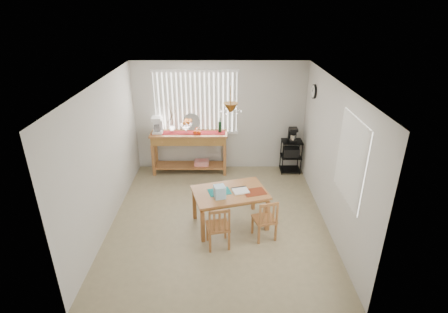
{
  "coord_description": "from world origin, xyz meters",
  "views": [
    {
      "loc": [
        0.09,
        -5.6,
        3.85
      ],
      "look_at": [
        0.1,
        0.55,
        1.05
      ],
      "focal_mm": 28.0,
      "sensor_mm": 36.0,
      "label": 1
    }
  ],
  "objects_px": {
    "chair_left": "(218,227)",
    "chair_right": "(265,220)",
    "sideboard": "(190,143)",
    "dining_table": "(230,195)",
    "cart_items": "(293,135)",
    "wire_cart": "(291,153)"
  },
  "relations": [
    {
      "from": "cart_items",
      "to": "chair_right",
      "type": "xyz_separation_m",
      "value": [
        -0.89,
        -2.6,
        -0.57
      ]
    },
    {
      "from": "wire_cart",
      "to": "dining_table",
      "type": "bearing_deg",
      "value": -124.55
    },
    {
      "from": "wire_cart",
      "to": "dining_table",
      "type": "xyz_separation_m",
      "value": [
        -1.49,
        -2.17,
        0.13
      ]
    },
    {
      "from": "dining_table",
      "to": "chair_right",
      "type": "distance_m",
      "value": 0.77
    },
    {
      "from": "wire_cart",
      "to": "cart_items",
      "type": "height_order",
      "value": "cart_items"
    },
    {
      "from": "wire_cart",
      "to": "dining_table",
      "type": "distance_m",
      "value": 2.64
    },
    {
      "from": "dining_table",
      "to": "chair_left",
      "type": "xyz_separation_m",
      "value": [
        -0.2,
        -0.65,
        -0.22
      ]
    },
    {
      "from": "chair_left",
      "to": "chair_right",
      "type": "xyz_separation_m",
      "value": [
        0.8,
        0.22,
        -0.01
      ]
    },
    {
      "from": "dining_table",
      "to": "sideboard",
      "type": "bearing_deg",
      "value": 112.83
    },
    {
      "from": "cart_items",
      "to": "chair_right",
      "type": "distance_m",
      "value": 2.81
    },
    {
      "from": "chair_left",
      "to": "chair_right",
      "type": "relative_size",
      "value": 1.03
    },
    {
      "from": "sideboard",
      "to": "dining_table",
      "type": "xyz_separation_m",
      "value": [
        0.91,
        -2.16,
        -0.14
      ]
    },
    {
      "from": "sideboard",
      "to": "dining_table",
      "type": "distance_m",
      "value": 2.35
    },
    {
      "from": "chair_right",
      "to": "chair_left",
      "type": "bearing_deg",
      "value": -164.37
    },
    {
      "from": "chair_left",
      "to": "sideboard",
      "type": "bearing_deg",
      "value": 104.1
    },
    {
      "from": "sideboard",
      "to": "chair_left",
      "type": "relative_size",
      "value": 2.22
    },
    {
      "from": "sideboard",
      "to": "cart_items",
      "type": "bearing_deg",
      "value": 0.4
    },
    {
      "from": "chair_left",
      "to": "wire_cart",
      "type": "bearing_deg",
      "value": 58.92
    },
    {
      "from": "sideboard",
      "to": "wire_cart",
      "type": "bearing_deg",
      "value": 0.2
    },
    {
      "from": "wire_cart",
      "to": "chair_left",
      "type": "relative_size",
      "value": 0.99
    },
    {
      "from": "chair_right",
      "to": "dining_table",
      "type": "bearing_deg",
      "value": 144.78
    },
    {
      "from": "wire_cart",
      "to": "chair_right",
      "type": "height_order",
      "value": "wire_cart"
    }
  ]
}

